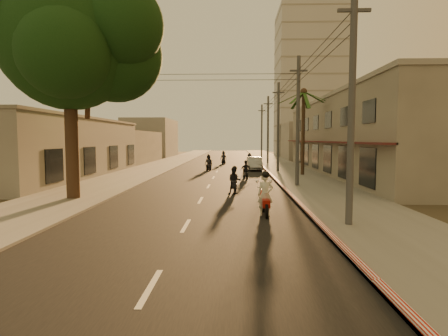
{
  "coord_description": "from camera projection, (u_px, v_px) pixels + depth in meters",
  "views": [
    {
      "loc": [
        1.91,
        -18.1,
        3.34
      ],
      "look_at": [
        1.19,
        5.1,
        1.54
      ],
      "focal_mm": 30.0,
      "sensor_mm": 36.0,
      "label": 1
    }
  ],
  "objects": [
    {
      "name": "ground",
      "position": [
        197.0,
        207.0,
        18.35
      ],
      "size": [
        160.0,
        160.0,
        0.0
      ],
      "primitive_type": "plane",
      "color": "#383023",
      "rests_on": "ground"
    },
    {
      "name": "road",
      "position": [
        217.0,
        172.0,
        38.28
      ],
      "size": [
        10.0,
        140.0,
        0.02
      ],
      "primitive_type": "cube",
      "color": "black",
      "rests_on": "ground"
    },
    {
      "name": "sidewalk_right",
      "position": [
        290.0,
        171.0,
        38.04
      ],
      "size": [
        5.0,
        140.0,
        0.12
      ],
      "primitive_type": "cube",
      "color": "slate",
      "rests_on": "ground"
    },
    {
      "name": "sidewalk_left",
      "position": [
        144.0,
        171.0,
        38.51
      ],
      "size": [
        5.0,
        140.0,
        0.12
      ],
      "primitive_type": "cube",
      "color": "slate",
      "rests_on": "ground"
    },
    {
      "name": "curb_stripe",
      "position": [
        272.0,
        176.0,
        33.13
      ],
      "size": [
        0.2,
        60.0,
        0.2
      ],
      "primitive_type": "cube",
      "color": "red",
      "rests_on": "ground"
    },
    {
      "name": "shophouse_row",
      "position": [
        362.0,
        136.0,
        35.57
      ],
      "size": [
        8.8,
        34.2,
        7.3
      ],
      "color": "gray",
      "rests_on": "ground"
    },
    {
      "name": "left_building",
      "position": [
        53.0,
        148.0,
        32.54
      ],
      "size": [
        8.2,
        24.2,
        5.2
      ],
      "color": "gray",
      "rests_on": "ground"
    },
    {
      "name": "distant_tower",
      "position": [
        308.0,
        84.0,
        72.58
      ],
      "size": [
        12.1,
        12.1,
        28.0
      ],
      "color": "#B7B5B2",
      "rests_on": "ground"
    },
    {
      "name": "broadleaf_tree",
      "position": [
        77.0,
        43.0,
        20.04
      ],
      "size": [
        9.6,
        8.7,
        12.1
      ],
      "color": "black",
      "rests_on": "ground"
    },
    {
      "name": "palm_tree",
      "position": [
        304.0,
        96.0,
        33.5
      ],
      "size": [
        5.0,
        5.0,
        8.2
      ],
      "color": "black",
      "rests_on": "ground"
    },
    {
      "name": "utility_poles",
      "position": [
        278.0,
        107.0,
        37.58
      ],
      "size": [
        1.2,
        48.26,
        9.0
      ],
      "color": "#38383A",
      "rests_on": "ground"
    },
    {
      "name": "filler_right",
      "position": [
        308.0,
        141.0,
        62.53
      ],
      "size": [
        8.0,
        14.0,
        6.0
      ],
      "primitive_type": "cube",
      "color": "gray",
      "rests_on": "ground"
    },
    {
      "name": "filler_left_near",
      "position": [
        122.0,
        147.0,
        52.5
      ],
      "size": [
        8.0,
        14.0,
        4.4
      ],
      "primitive_type": "cube",
      "color": "gray",
      "rests_on": "ground"
    },
    {
      "name": "filler_left_far",
      "position": [
        151.0,
        138.0,
        70.34
      ],
      "size": [
        8.0,
        14.0,
        7.0
      ],
      "primitive_type": "cube",
      "color": "gray",
      "rests_on": "ground"
    },
    {
      "name": "scooter_red",
      "position": [
        265.0,
        196.0,
        16.25
      ],
      "size": [
        0.75,
        2.01,
        1.98
      ],
      "rotation": [
        0.0,
        0.0,
        0.02
      ],
      "color": "black",
      "rests_on": "ground"
    },
    {
      "name": "scooter_mid_a",
      "position": [
        235.0,
        181.0,
        22.67
      ],
      "size": [
        0.8,
        1.76,
        1.73
      ],
      "rotation": [
        0.0,
        0.0,
        -0.0
      ],
      "color": "black",
      "rests_on": "ground"
    },
    {
      "name": "scooter_mid_b",
      "position": [
        246.0,
        171.0,
        31.18
      ],
      "size": [
        1.0,
        1.6,
        1.58
      ],
      "rotation": [
        0.0,
        0.0,
        0.17
      ],
      "color": "black",
      "rests_on": "ground"
    },
    {
      "name": "scooter_far_a",
      "position": [
        209.0,
        163.0,
        39.55
      ],
      "size": [
        1.02,
        1.76,
        1.75
      ],
      "rotation": [
        0.0,
        0.0,
        -0.21
      ],
      "color": "black",
      "rests_on": "ground"
    },
    {
      "name": "scooter_far_b",
      "position": [
        249.0,
        160.0,
        45.09
      ],
      "size": [
        1.07,
        1.71,
        1.67
      ],
      "rotation": [
        0.0,
        0.0,
        0.04
      ],
      "color": "black",
      "rests_on": "ground"
    },
    {
      "name": "parked_car",
      "position": [
        254.0,
        164.0,
        40.04
      ],
      "size": [
        1.67,
        4.38,
        1.43
      ],
      "primitive_type": "imported",
      "rotation": [
        0.0,
        0.0,
        0.02
      ],
      "color": "#A3A6AB",
      "rests_on": "ground"
    },
    {
      "name": "scooter_far_c",
      "position": [
        223.0,
        158.0,
        49.73
      ],
      "size": [
        0.94,
        1.8,
        1.77
      ],
      "rotation": [
        0.0,
        0.0,
        -0.12
      ],
      "color": "black",
      "rests_on": "ground"
    }
  ]
}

